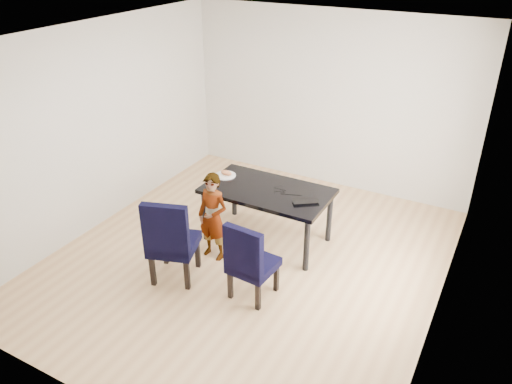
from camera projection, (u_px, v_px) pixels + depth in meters
The scene contains 14 objects.
floor at pixel (248, 259), 6.26m from camera, with size 4.50×5.00×0.01m, color tan.
ceiling at pixel (246, 37), 5.00m from camera, with size 4.50×5.00×0.01m, color white.
wall_back at pixel (328, 101), 7.58m from camera, with size 4.50×0.01×2.70m, color silver.
wall_front at pixel (81, 282), 3.68m from camera, with size 4.50×0.01×2.70m, color silver.
wall_left at pixel (99, 127), 6.59m from camera, with size 0.01×5.00×2.70m, color silver.
wall_right at pixel (457, 207), 4.68m from camera, with size 0.01×5.00×2.70m, color white.
dining_table at pixel (267, 215), 6.47m from camera, with size 1.60×0.90×0.75m, color black.
chair_left at pixel (173, 237), 5.71m from camera, with size 0.52×0.54×1.08m, color black.
chair_right at pixel (253, 259), 5.43m from camera, with size 0.46×0.48×0.96m, color black.
child at pixel (213, 217), 6.05m from camera, with size 0.41×0.27×1.13m, color #ED4313.
plate at pixel (225, 175), 6.64m from camera, with size 0.28×0.28×0.02m, color silver.
sandwich at pixel (226, 173), 6.62m from camera, with size 0.16×0.08×0.07m, color #BA6D42.
laptop at pixel (305, 200), 6.02m from camera, with size 0.32×0.20×0.02m, color black.
cable_tangle at pixel (279, 192), 6.22m from camera, with size 0.13×0.13×0.01m, color black.
Camera 1 is at (2.55, -4.48, 3.65)m, focal length 35.00 mm.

